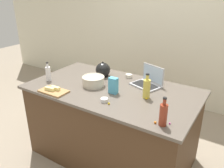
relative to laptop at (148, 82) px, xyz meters
The scene contains 23 objects.
ground_plane 1.03m from the laptop, 136.52° to the right, with size 12.00×12.00×0.00m, color gray.
wall_back 1.61m from the laptop, 100.94° to the left, with size 8.00×0.10×2.60m, color beige.
island_counter 0.64m from the laptop, 136.52° to the right, with size 1.85×1.04×0.90m.
laptop is the anchor object (origin of this frame).
mixing_bowl_large 0.61m from the laptop, 147.07° to the right, with size 0.25×0.25×0.11m.
bottle_vinegar 1.16m from the laptop, 154.67° to the right, with size 0.06×0.06×0.23m.
bottle_soy 0.80m from the laptop, 57.41° to the right, with size 0.06×0.06×0.25m.
bottle_oil 0.32m from the laptop, 68.95° to the right, with size 0.07×0.07×0.26m.
kettle 0.59m from the laptop, behind, with size 0.21×0.18×0.20m.
cutting_board 1.03m from the laptop, 137.71° to the right, with size 0.30×0.18×0.02m, color #AD7F4C.
butter_stick_left 1.07m from the laptop, 137.96° to the right, with size 0.11×0.04×0.04m, color #F4E58C.
butter_stick_right 1.01m from the laptop, 138.50° to the right, with size 0.11×0.04×0.04m, color #F4E58C.
ramekin_small 0.62m from the laptop, 107.69° to the right, with size 0.07×0.07×0.04m, color white.
ramekin_medium 0.31m from the laptop, 161.72° to the left, with size 0.08×0.08×0.04m, color beige.
candy_bag 0.44m from the laptop, 120.21° to the right, with size 0.09×0.06×0.17m, color #4CA5CC.
candy_0 0.78m from the laptop, 61.29° to the right, with size 0.02×0.02×0.02m, color orange.
candy_1 0.66m from the laptop, 139.92° to the right, with size 0.02×0.02×0.02m, color red.
candy_2 0.79m from the laptop, 52.92° to the right, with size 0.01×0.01×0.01m, color #CC3399.
candy_3 0.67m from the laptop, behind, with size 0.02×0.02×0.02m, color orange.
candy_4 0.72m from the laptop, behind, with size 0.02×0.02×0.02m, color blue.
candy_5 0.36m from the laptop, 68.02° to the right, with size 0.02×0.02×0.02m, color yellow.
candy_6 0.63m from the laptop, 101.04° to the right, with size 0.02×0.02×0.02m, color yellow.
candy_7 1.18m from the laptop, 155.17° to the right, with size 0.02×0.02×0.02m, color orange.
Camera 1 is at (1.23, -1.93, 1.93)m, focal length 36.91 mm.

